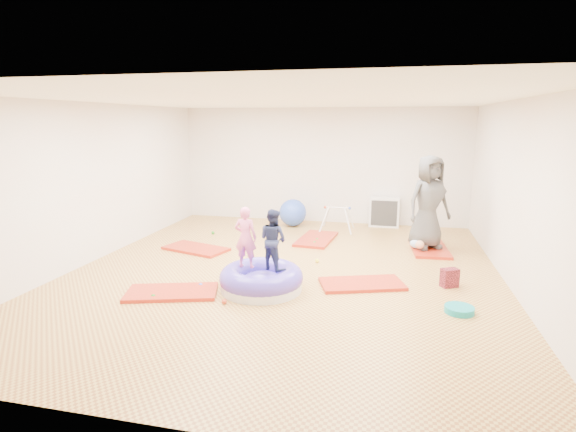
# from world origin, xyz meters

# --- Properties ---
(room) EXTENTS (7.01, 8.01, 2.81)m
(room) POSITION_xyz_m (0.00, 0.00, 1.40)
(room) COLOR tan
(room) RESTS_ON ground
(gym_mat_front_left) EXTENTS (1.43, 1.00, 0.05)m
(gym_mat_front_left) POSITION_xyz_m (-1.37, -1.31, 0.03)
(gym_mat_front_left) COLOR red
(gym_mat_front_left) RESTS_ON ground
(gym_mat_mid_left) EXTENTS (1.38, 0.97, 0.05)m
(gym_mat_mid_left) POSITION_xyz_m (-1.99, 0.90, 0.03)
(gym_mat_mid_left) COLOR red
(gym_mat_mid_left) RESTS_ON ground
(gym_mat_center_back) EXTENTS (0.78, 1.38, 0.06)m
(gym_mat_center_back) POSITION_xyz_m (0.19, 2.15, 0.03)
(gym_mat_center_back) COLOR red
(gym_mat_center_back) RESTS_ON ground
(gym_mat_right) EXTENTS (1.39, 1.00, 0.05)m
(gym_mat_right) POSITION_xyz_m (1.31, -0.33, 0.03)
(gym_mat_right) COLOR red
(gym_mat_right) RESTS_ON ground
(gym_mat_rear_right) EXTENTS (0.76, 1.38, 0.06)m
(gym_mat_rear_right) POSITION_xyz_m (2.47, 1.95, 0.03)
(gym_mat_rear_right) COLOR red
(gym_mat_rear_right) RESTS_ON ground
(inflatable_cushion) EXTENTS (1.25, 1.25, 0.39)m
(inflatable_cushion) POSITION_xyz_m (-0.14, -0.84, 0.15)
(inflatable_cushion) COLOR silver
(inflatable_cushion) RESTS_ON ground
(child_pink) EXTENTS (0.35, 0.23, 0.93)m
(child_pink) POSITION_xyz_m (-0.40, -0.77, 0.83)
(child_pink) COLOR pink
(child_pink) RESTS_ON inflatable_cushion
(child_navy) EXTENTS (0.55, 0.51, 0.91)m
(child_navy) POSITION_xyz_m (0.02, -0.77, 0.82)
(child_navy) COLOR #20274B
(child_navy) RESTS_ON inflatable_cushion
(adult_caregiver) EXTENTS (1.05, 0.95, 1.80)m
(adult_caregiver) POSITION_xyz_m (2.40, 1.91, 0.95)
(adult_caregiver) COLOR #454545
(adult_caregiver) RESTS_ON gym_mat_rear_right
(infant) EXTENTS (0.35, 0.36, 0.21)m
(infant) POSITION_xyz_m (2.26, 1.74, 0.16)
(infant) COLOR #A2C4F1
(infant) RESTS_ON gym_mat_rear_right
(ball_pit_balls) EXTENTS (2.67, 3.75, 0.07)m
(ball_pit_balls) POSITION_xyz_m (-0.62, 0.38, 0.04)
(ball_pit_balls) COLOR #288720
(ball_pit_balls) RESTS_ON ground
(exercise_ball_blue) EXTENTS (0.65, 0.65, 0.65)m
(exercise_ball_blue) POSITION_xyz_m (-0.58, 3.34, 0.33)
(exercise_ball_blue) COLOR blue
(exercise_ball_blue) RESTS_ON ground
(exercise_ball_orange) EXTENTS (0.37, 0.37, 0.37)m
(exercise_ball_orange) POSITION_xyz_m (-0.62, 3.54, 0.19)
(exercise_ball_orange) COLOR orange
(exercise_ball_orange) RESTS_ON ground
(infant_play_gym) EXTENTS (0.75, 0.71, 0.57)m
(infant_play_gym) POSITION_xyz_m (0.52, 3.02, 0.38)
(infant_play_gym) COLOR silver
(infant_play_gym) RESTS_ON ground
(cube_shelf) EXTENTS (0.70, 0.34, 0.70)m
(cube_shelf) POSITION_xyz_m (1.55, 3.79, 0.35)
(cube_shelf) COLOR silver
(cube_shelf) RESTS_ON ground
(balance_disc) EXTENTS (0.38, 0.38, 0.08)m
(balance_disc) POSITION_xyz_m (2.63, -1.05, 0.04)
(balance_disc) COLOR #0E8B95
(balance_disc) RESTS_ON ground
(backpack) EXTENTS (0.29, 0.25, 0.29)m
(backpack) POSITION_xyz_m (2.61, -0.09, 0.14)
(backpack) COLOR #A8273B
(backpack) RESTS_ON ground
(yellow_toy) EXTENTS (0.20, 0.20, 0.03)m
(yellow_toy) POSITION_xyz_m (-1.78, -1.29, 0.01)
(yellow_toy) COLOR #FFF22D
(yellow_toy) RESTS_ON ground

